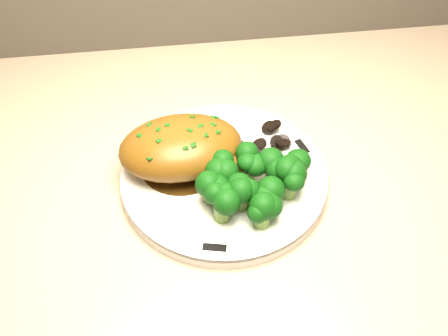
{
  "coord_description": "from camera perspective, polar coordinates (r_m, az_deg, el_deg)",
  "views": [
    {
      "loc": [
        -0.29,
        1.24,
        1.39
      ],
      "look_at": [
        -0.24,
        1.69,
        0.9
      ],
      "focal_mm": 45.0,
      "sensor_mm": 36.0,
      "label": 1
    }
  ],
  "objects": [
    {
      "name": "gravy_pool",
      "position": [
        0.68,
        -4.3,
        0.45
      ],
      "size": [
        0.1,
        0.1,
        0.0
      ],
      "primitive_type": "cylinder",
      "color": "#38210A",
      "rests_on": "plate"
    },
    {
      "name": "mushroom_pile",
      "position": [
        0.7,
        3.18,
        2.35
      ],
      "size": [
        0.08,
        0.06,
        0.02
      ],
      "color": "black",
      "rests_on": "plate"
    },
    {
      "name": "broccoli_florets",
      "position": [
        0.63,
        3.05,
        -1.6
      ],
      "size": [
        0.13,
        0.1,
        0.04
      ],
      "rotation": [
        0.0,
        0.0,
        0.27
      ],
      "color": "olive",
      "rests_on": "plate"
    },
    {
      "name": "chicken_breast",
      "position": [
        0.66,
        -3.97,
        1.95
      ],
      "size": [
        0.16,
        0.11,
        0.06
      ],
      "rotation": [
        0.0,
        0.0,
        0.08
      ],
      "color": "brown",
      "rests_on": "plate"
    },
    {
      "name": "rim_accent_2",
      "position": [
        0.6,
        -0.97,
        -8.1
      ],
      "size": [
        0.03,
        0.01,
        0.0
      ],
      "primitive_type": "cube",
      "rotation": [
        0.0,
        0.0,
        6.06
      ],
      "color": "black",
      "rests_on": "plate"
    },
    {
      "name": "rim_accent_0",
      "position": [
        0.71,
        7.94,
        2.16
      ],
      "size": [
        0.02,
        0.03,
        0.0
      ],
      "primitive_type": "cube",
      "rotation": [
        0.0,
        0.0,
        1.87
      ],
      "color": "black",
      "rests_on": "plate"
    },
    {
      "name": "plate",
      "position": [
        0.68,
        0.0,
        -1.04
      ],
      "size": [
        0.31,
        0.31,
        0.02
      ],
      "primitive_type": "cylinder",
      "rotation": [
        0.0,
        0.0,
        -0.32
      ],
      "color": "white",
      "rests_on": "counter"
    },
    {
      "name": "rim_accent_1",
      "position": [
        0.72,
        -7.01,
        3.15
      ],
      "size": [
        0.02,
        0.03,
        0.0
      ],
      "primitive_type": "cube",
      "rotation": [
        0.0,
        0.0,
        3.97
      ],
      "color": "black",
      "rests_on": "plate"
    },
    {
      "name": "counter",
      "position": [
        1.13,
        20.42,
        -14.64
      ],
      "size": [
        2.03,
        0.67,
        1.0
      ],
      "color": "#4F3E24",
      "rests_on": "ground"
    }
  ]
}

